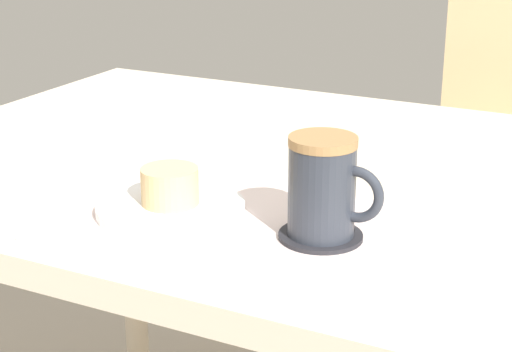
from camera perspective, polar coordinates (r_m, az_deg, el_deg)
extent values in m
cylinder|color=beige|center=(1.86, -8.25, -4.58)|extent=(0.05, 0.05, 0.67)
cube|color=beige|center=(1.19, 3.47, -0.25)|extent=(1.23, 0.82, 0.04)
cylinder|color=#D1B27F|center=(1.80, 8.79, -9.89)|extent=(0.04, 0.04, 0.43)
cylinder|color=#D1B27F|center=(2.10, 11.89, -5.56)|extent=(0.04, 0.04, 0.43)
cube|color=#D1B27F|center=(1.82, 16.24, -2.06)|extent=(0.42, 0.42, 0.04)
cube|color=silver|center=(0.98, -1.06, -3.35)|extent=(0.41, 0.29, 0.00)
cylinder|color=white|center=(1.01, -5.71, -2.13)|extent=(0.18, 0.18, 0.01)
cylinder|color=#E5BC7F|center=(1.00, -5.76, -0.66)|extent=(0.07, 0.07, 0.04)
cylinder|color=#232328|center=(0.94, 4.32, -3.99)|extent=(0.09, 0.09, 0.00)
cylinder|color=#2D333D|center=(0.92, 4.41, -0.97)|extent=(0.07, 0.07, 0.10)
cylinder|color=#9E7547|center=(0.91, 4.50, 2.32)|extent=(0.07, 0.07, 0.01)
torus|color=#2D333D|center=(0.91, 6.66, -1.23)|extent=(0.06, 0.01, 0.06)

